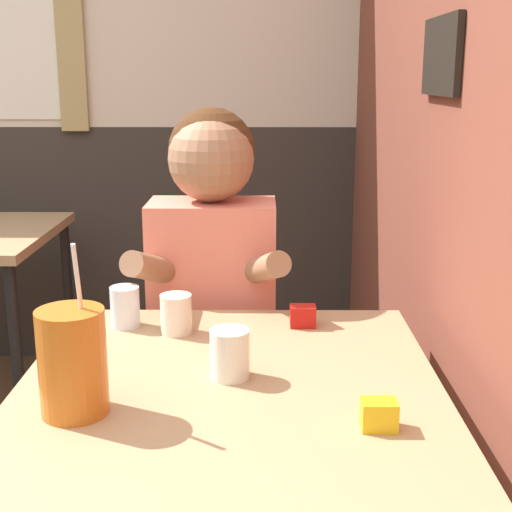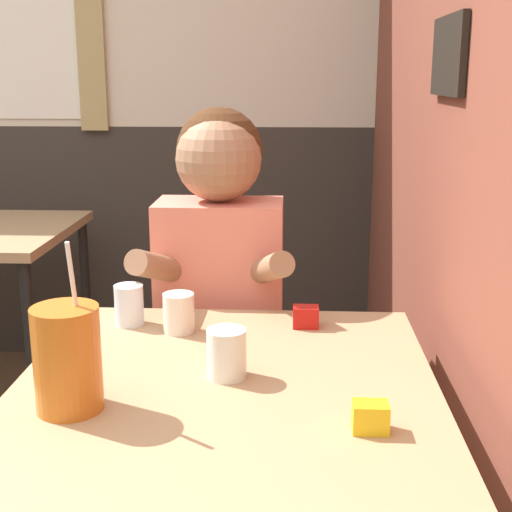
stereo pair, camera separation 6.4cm
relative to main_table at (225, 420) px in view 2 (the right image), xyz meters
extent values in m
cube|color=brown|center=(0.52, 0.80, 0.67)|extent=(0.06, 4.34, 2.70)
cube|color=black|center=(0.48, 0.45, 0.69)|extent=(0.02, 0.31, 0.18)
cube|color=#332D28|center=(-0.78, 2.00, -0.13)|extent=(5.52, 0.06, 1.10)
cube|color=white|center=(-1.13, 1.97, 0.87)|extent=(0.62, 0.01, 0.83)
cube|color=tan|center=(-0.77, 1.95, 0.87)|extent=(0.12, 0.02, 0.93)
cube|color=tan|center=(0.00, 0.00, 0.06)|extent=(0.82, 0.90, 0.04)
cylinder|color=black|center=(-0.37, 0.41, -0.32)|extent=(0.04, 0.04, 0.72)
cylinder|color=black|center=(0.37, 0.41, -0.32)|extent=(0.04, 0.04, 0.72)
cylinder|color=black|center=(-0.79, 1.04, -0.32)|extent=(0.04, 0.04, 0.72)
cylinder|color=black|center=(-0.79, 1.73, -0.32)|extent=(0.04, 0.04, 0.72)
cube|color=#EA7F6B|center=(-0.07, 0.61, -0.44)|extent=(0.31, 0.20, 0.48)
cube|color=#EA7F6B|center=(-0.07, 0.61, 0.06)|extent=(0.34, 0.20, 0.52)
sphere|color=#472814|center=(-0.07, 0.64, 0.45)|extent=(0.23, 0.23, 0.23)
sphere|color=#9E7051|center=(-0.07, 0.61, 0.44)|extent=(0.23, 0.23, 0.23)
cylinder|color=#9E7051|center=(-0.21, 0.47, 0.17)|extent=(0.14, 0.27, 0.15)
cylinder|color=#9E7051|center=(0.06, 0.47, 0.17)|extent=(0.14, 0.27, 0.15)
cylinder|color=#C6661E|center=(-0.26, -0.11, 0.17)|extent=(0.12, 0.12, 0.19)
cylinder|color=white|center=(-0.25, -0.11, 0.31)|extent=(0.01, 0.04, 0.14)
cylinder|color=silver|center=(-0.26, 0.33, 0.12)|extent=(0.07, 0.07, 0.10)
cylinder|color=silver|center=(0.00, 0.04, 0.12)|extent=(0.08, 0.08, 0.10)
cylinder|color=silver|center=(-0.13, 0.29, 0.12)|extent=(0.07, 0.07, 0.09)
cube|color=#B7140F|center=(0.16, 0.33, 0.10)|extent=(0.06, 0.04, 0.05)
cube|color=yellow|center=(0.26, -0.17, 0.10)|extent=(0.06, 0.04, 0.05)
camera|label=1|loc=(0.06, -1.26, 0.65)|focal=50.00mm
camera|label=2|loc=(0.12, -1.25, 0.65)|focal=50.00mm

